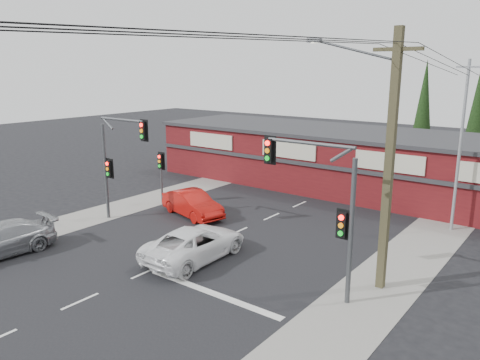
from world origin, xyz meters
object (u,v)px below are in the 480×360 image
Objects in this scene: red_sedan at (192,204)px; shop_building at (328,157)px; utility_pole at (386,154)px; white_suv at (195,243)px.

shop_building is at bearing 0.35° from red_sedan.
red_sedan is 13.26m from utility_pole.
utility_pole reaches higher than white_suv.
shop_building reaches higher than white_suv.
utility_pole is at bearing -56.24° from shop_building.
red_sedan is 0.45× the size of utility_pole.
shop_building is (-1.64, 16.35, 1.39)m from white_suv.
red_sedan is at bearing -47.29° from white_suv.
white_suv is 9.31m from utility_pole.
white_suv and red_sedan have the same top height.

